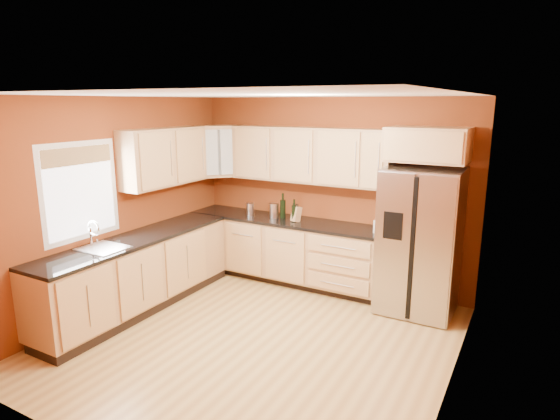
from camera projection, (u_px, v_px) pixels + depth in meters
name	position (u px, v px, depth m)	size (l,w,h in m)	color
floor	(255.00, 340.00, 5.11)	(4.00, 4.00, 0.00)	#A67D40
ceiling	(251.00, 95.00, 4.52)	(4.00, 4.00, 0.00)	white
wall_back	(330.00, 193.00, 6.52)	(4.00, 0.04, 2.60)	brown
wall_front	(93.00, 292.00, 3.11)	(4.00, 0.04, 2.60)	brown
wall_left	(116.00, 204.00, 5.76)	(0.04, 4.00, 2.60)	brown
wall_right	(457.00, 255.00, 3.87)	(0.04, 4.00, 2.60)	brown
base_cabinets_back	(285.00, 251.00, 6.72)	(2.90, 0.60, 0.88)	tan
base_cabinets_left	(138.00, 274.00, 5.81)	(0.60, 2.80, 0.88)	tan
countertop_back	(284.00, 220.00, 6.60)	(2.90, 0.62, 0.04)	black
countertop_left	(136.00, 239.00, 5.70)	(0.62, 2.80, 0.04)	black
upper_cabinets_back	(309.00, 155.00, 6.38)	(2.30, 0.33, 0.75)	tan
upper_cabinets_left	(164.00, 157.00, 6.18)	(0.33, 1.35, 0.75)	tan
corner_upper_cabinet	(217.00, 151.00, 6.91)	(0.62, 0.33, 0.75)	tan
over_fridge_cabinet	(428.00, 144.00, 5.45)	(0.92, 0.60, 0.40)	tan
refrigerator	(420.00, 241.00, 5.65)	(0.90, 0.75, 1.78)	silver
window	(81.00, 191.00, 5.27)	(0.03, 0.90, 1.00)	white
sink_faucet	(102.00, 236.00, 5.24)	(0.50, 0.42, 0.30)	silver
canister_left	(250.00, 209.00, 6.82)	(0.11, 0.11, 0.18)	silver
canister_right	(274.00, 211.00, 6.65)	(0.13, 0.13, 0.21)	silver
wine_bottle_a	(294.00, 210.00, 6.43)	(0.07, 0.07, 0.31)	black
wine_bottle_b	(283.00, 206.00, 6.63)	(0.08, 0.08, 0.36)	black
knife_block	(296.00, 214.00, 6.45)	(0.10, 0.09, 0.21)	tan
soap_dispenser	(376.00, 225.00, 5.88)	(0.07, 0.07, 0.20)	silver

